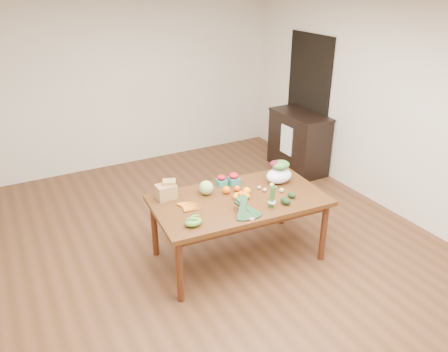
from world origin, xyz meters
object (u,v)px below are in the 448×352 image
cabinet (299,142)px  mandarin_cluster (241,195)px  dining_table (238,228)px  kale_bunch (247,208)px  salad_bag (279,173)px  asparagus_bundle (272,197)px  cabbage (206,188)px  paper_bag (166,190)px

cabinet → mandarin_cluster: bearing=-140.9°
dining_table → cabinet: size_ratio=1.79×
kale_bunch → dining_table: bearing=76.5°
salad_bag → cabinet: bearing=46.1°
cabinet → asparagus_bundle: size_ratio=4.08×
cabinet → salad_bag: size_ratio=3.30×
cabbage → kale_bunch: kale_bunch is taller
kale_bunch → asparagus_bundle: asparagus_bundle is taller
dining_table → mandarin_cluster: bearing=-62.6°
kale_bunch → salad_bag: (0.71, 0.47, 0.04)m
cabbage → kale_bunch: (0.15, -0.60, 0.00)m
asparagus_bundle → kale_bunch: bearing=-172.6°
cabbage → mandarin_cluster: cabbage is taller
cabbage → salad_bag: size_ratio=0.50×
kale_bunch → cabbage: bearing=108.1°
cabinet → mandarin_cluster: 2.68m
cabinet → paper_bag: 3.06m
cabinet → salad_bag: 2.17m
cabinet → salad_bag: salad_bag is taller
cabinet → dining_table: bearing=-141.5°
mandarin_cluster → paper_bag: bearing=151.0°
cabbage → asparagus_bundle: 0.74m
paper_bag → asparagus_bundle: size_ratio=1.09×
dining_table → salad_bag: salad_bag is taller
dining_table → asparagus_bundle: bearing=-56.1°
mandarin_cluster → kale_bunch: kale_bunch is taller
paper_bag → kale_bunch: size_ratio=0.68×
cabinet → salad_bag: bearing=-133.9°
dining_table → cabbage: size_ratio=11.86×
mandarin_cluster → dining_table: bearing=113.4°
dining_table → cabinet: bearing=42.5°
dining_table → asparagus_bundle: 0.63m
asparagus_bundle → salad_bag: size_ratio=0.81×
salad_bag → paper_bag: bearing=169.1°
dining_table → kale_bunch: kale_bunch is taller
mandarin_cluster → cabbage: bearing=135.3°
dining_table → paper_bag: size_ratio=6.69×
kale_bunch → asparagus_bundle: 0.31m
kale_bunch → asparagus_bundle: (0.30, 0.02, 0.05)m
paper_bag → cabbage: paper_bag is taller
salad_bag → dining_table: bearing=-169.2°
dining_table → mandarin_cluster: size_ratio=10.14×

